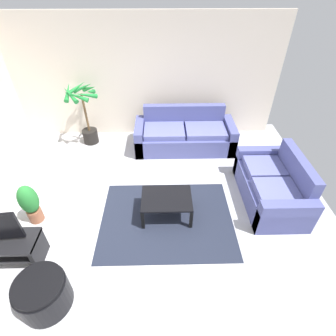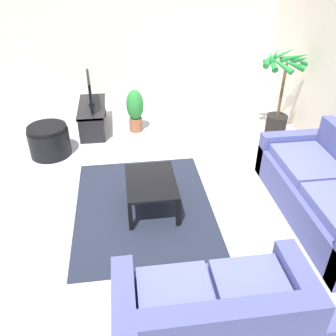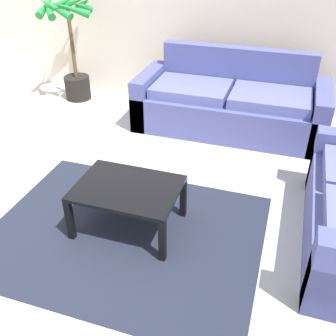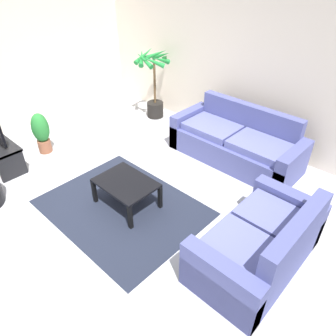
{
  "view_description": "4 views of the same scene",
  "coord_description": "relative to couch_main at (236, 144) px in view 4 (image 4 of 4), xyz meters",
  "views": [
    {
      "loc": [
        0.36,
        -2.73,
        3.39
      ],
      "look_at": [
        0.44,
        0.85,
        0.52
      ],
      "focal_mm": 27.43,
      "sensor_mm": 36.0,
      "label": 1
    },
    {
      "loc": [
        4.0,
        -0.07,
        2.88
      ],
      "look_at": [
        0.28,
        0.44,
        0.49
      ],
      "focal_mm": 38.66,
      "sensor_mm": 36.0,
      "label": 2
    },
    {
      "loc": [
        1.49,
        -2.08,
        2.2
      ],
      "look_at": [
        0.69,
        0.37,
        0.54
      ],
      "focal_mm": 41.85,
      "sensor_mm": 36.0,
      "label": 3
    },
    {
      "loc": [
        3.19,
        -1.91,
        3.03
      ],
      "look_at": [
        0.61,
        0.85,
        0.41
      ],
      "focal_mm": 33.84,
      "sensor_mm": 36.0,
      "label": 4
    }
  ],
  "objects": [
    {
      "name": "area_rug",
      "position": [
        -0.45,
        -2.17,
        -0.3
      ],
      "size": [
        2.2,
        1.7,
        0.01
      ],
      "primitive_type": "cube",
      "color": "#1E2333",
      "rests_on": "ground"
    },
    {
      "name": "potted_palm",
      "position": [
        -2.23,
        0.26,
        0.4
      ],
      "size": [
        0.76,
        0.76,
        1.41
      ],
      "color": "black",
      "rests_on": "ground"
    },
    {
      "name": "couch_main",
      "position": [
        0.0,
        0.0,
        0.0
      ],
      "size": [
        2.21,
        0.9,
        0.9
      ],
      "color": "#4C518C",
      "rests_on": "ground"
    },
    {
      "name": "wall_back",
      "position": [
        -0.85,
        0.72,
        1.05
      ],
      "size": [
        6.0,
        0.06,
        2.7
      ],
      "primitive_type": "cube",
      "color": "beige",
      "rests_on": "ground"
    },
    {
      "name": "coffee_table",
      "position": [
        -0.45,
        -2.07,
        0.05
      ],
      "size": [
        0.82,
        0.6,
        0.41
      ],
      "color": "black",
      "rests_on": "ground"
    },
    {
      "name": "ground_plane",
      "position": [
        -0.85,
        -2.28,
        -0.3
      ],
      "size": [
        6.6,
        6.6,
        0.0
      ],
      "primitive_type": "plane",
      "color": "#B2B2B7"
    },
    {
      "name": "couch_loveseat",
      "position": [
        1.43,
        -1.73,
        -0.0
      ],
      "size": [
        0.9,
        1.62,
        0.9
      ],
      "color": "#4C518C",
      "rests_on": "ground"
    },
    {
      "name": "potted_plant_small",
      "position": [
        -2.63,
        -2.13,
        0.1
      ],
      "size": [
        0.3,
        0.3,
        0.75
      ],
      "color": "brown",
      "rests_on": "ground"
    }
  ]
}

